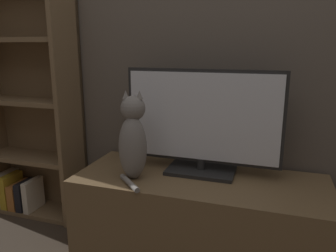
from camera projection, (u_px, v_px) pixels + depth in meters
name	position (u px, v px, depth m)	size (l,w,h in m)	color
wall_back	(216.00, 21.00, 1.86)	(4.80, 0.05, 2.60)	#60564C
tv_stand	(199.00, 217.00, 1.82)	(1.35, 0.54, 0.47)	brown
tv	(202.00, 123.00, 1.78)	(0.86, 0.23, 0.58)	black
cat	(133.00, 139.00, 1.72)	(0.19, 0.28, 0.47)	gray
bookshelf	(30.00, 111.00, 2.25)	(0.69, 0.28, 1.61)	brown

